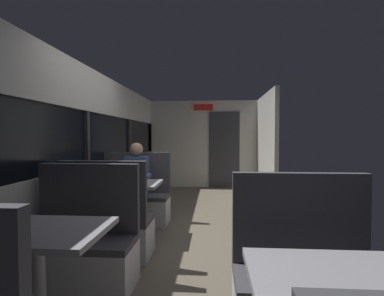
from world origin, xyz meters
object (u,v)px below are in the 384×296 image
(dining_table_mid_window, at_px, (126,190))
(coffee_cup_primary, at_px, (6,222))
(bench_front_aisle_facing_entry, at_px, (306,291))
(bench_mid_window_facing_end, at_px, (108,229))
(dining_table_near_window, at_px, (37,244))
(bench_near_window_facing_entry, at_px, (82,251))
(seated_passenger, at_px, (137,190))
(coffee_cup_secondary, at_px, (115,179))
(bench_mid_window_facing_entry, at_px, (139,202))

(dining_table_mid_window, distance_m, coffee_cup_primary, 2.10)
(dining_table_mid_window, distance_m, bench_front_aisle_facing_entry, 2.68)
(bench_mid_window_facing_end, xyz_separation_m, bench_front_aisle_facing_entry, (1.79, -1.27, 0.00))
(dining_table_near_window, distance_m, bench_near_window_facing_entry, 0.77)
(bench_near_window_facing_entry, xyz_separation_m, coffee_cup_primary, (-0.21, -0.71, 0.46))
(dining_table_mid_window, relative_size, seated_passenger, 0.71)
(bench_front_aisle_facing_entry, height_order, seated_passenger, seated_passenger)
(dining_table_near_window, bearing_deg, seated_passenger, 90.00)
(dining_table_near_window, xyz_separation_m, bench_near_window_facing_entry, (0.00, 0.70, -0.31))
(bench_front_aisle_facing_entry, height_order, coffee_cup_secondary, bench_front_aisle_facing_entry)
(bench_near_window_facing_entry, height_order, bench_front_aisle_facing_entry, same)
(dining_table_mid_window, xyz_separation_m, seated_passenger, (0.00, 0.63, -0.10))
(seated_passenger, height_order, coffee_cup_secondary, seated_passenger)
(dining_table_mid_window, bearing_deg, bench_near_window_facing_entry, -90.00)
(bench_mid_window_facing_end, relative_size, seated_passenger, 0.87)
(dining_table_mid_window, bearing_deg, dining_table_near_window, -90.00)
(bench_front_aisle_facing_entry, distance_m, coffee_cup_secondary, 2.80)
(bench_front_aisle_facing_entry, bearing_deg, dining_table_mid_window, 132.21)
(bench_mid_window_facing_end, bearing_deg, dining_table_near_window, -90.00)
(coffee_cup_primary, distance_m, coffee_cup_secondary, 2.09)
(bench_mid_window_facing_end, bearing_deg, bench_near_window_facing_entry, -90.00)
(coffee_cup_primary, bearing_deg, bench_mid_window_facing_end, 81.41)
(bench_near_window_facing_entry, bearing_deg, coffee_cup_secondary, 95.89)
(dining_table_near_window, relative_size, dining_table_mid_window, 1.00)
(dining_table_near_window, height_order, seated_passenger, seated_passenger)
(bench_mid_window_facing_entry, distance_m, coffee_cup_secondary, 0.84)
(bench_near_window_facing_entry, xyz_separation_m, bench_front_aisle_facing_entry, (1.79, -0.60, 0.00))
(dining_table_mid_window, height_order, bench_mid_window_facing_entry, bench_mid_window_facing_entry)
(coffee_cup_primary, xyz_separation_m, coffee_cup_secondary, (0.07, 2.08, 0.00))
(bench_near_window_facing_entry, relative_size, bench_front_aisle_facing_entry, 1.00)
(bench_near_window_facing_entry, bearing_deg, dining_table_mid_window, 90.00)
(bench_near_window_facing_entry, bearing_deg, coffee_cup_primary, -106.43)
(bench_near_window_facing_entry, distance_m, bench_mid_window_facing_end, 0.67)
(seated_passenger, distance_m, coffee_cup_secondary, 0.69)
(bench_near_window_facing_entry, relative_size, bench_mid_window_facing_entry, 1.00)
(bench_mid_window_facing_end, height_order, coffee_cup_primary, bench_mid_window_facing_end)
(bench_near_window_facing_entry, bearing_deg, bench_front_aisle_facing_entry, -18.53)
(dining_table_near_window, bearing_deg, dining_table_mid_window, 90.00)
(bench_mid_window_facing_entry, bearing_deg, seated_passenger, -90.00)
(dining_table_near_window, relative_size, coffee_cup_secondary, 10.00)
(dining_table_near_window, distance_m, dining_table_mid_window, 2.07)
(bench_near_window_facing_entry, bearing_deg, bench_mid_window_facing_entry, 90.00)
(coffee_cup_secondary, bearing_deg, coffee_cup_primary, -91.83)
(bench_mid_window_facing_end, relative_size, bench_mid_window_facing_entry, 1.00)
(bench_mid_window_facing_entry, xyz_separation_m, coffee_cup_primary, (-0.21, -2.78, 0.46))
(dining_table_near_window, relative_size, bench_mid_window_facing_entry, 0.82)
(bench_front_aisle_facing_entry, bearing_deg, coffee_cup_secondary, 134.35)
(dining_table_near_window, distance_m, bench_mid_window_facing_entry, 2.79)
(dining_table_near_window, xyz_separation_m, dining_table_mid_window, (0.00, 2.07, 0.00))
(dining_table_mid_window, distance_m, bench_mid_window_facing_end, 0.77)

